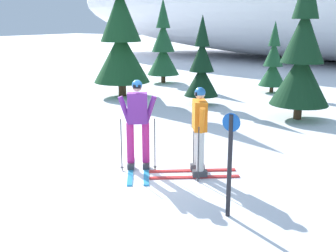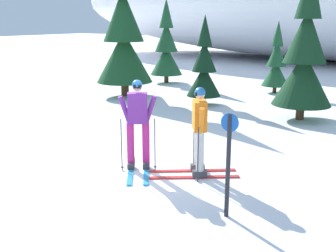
# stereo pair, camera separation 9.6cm
# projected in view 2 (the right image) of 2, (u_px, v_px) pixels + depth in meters

# --- Properties ---
(ground_plane) EXTENTS (120.00, 120.00, 0.00)m
(ground_plane) POSITION_uv_depth(u_px,v_px,m) (126.00, 168.00, 8.46)
(ground_plane) COLOR white
(skier_purple_jacket) EXTENTS (1.27, 1.56, 1.84)m
(skier_purple_jacket) POSITION_uv_depth(u_px,v_px,m) (138.00, 123.00, 8.19)
(skier_purple_jacket) COLOR #2893CC
(skier_purple_jacket) RESTS_ON ground
(skier_orange_jacket) EXTENTS (1.69, 1.39, 1.74)m
(skier_orange_jacket) POSITION_uv_depth(u_px,v_px,m) (199.00, 130.00, 7.90)
(skier_orange_jacket) COLOR red
(skier_orange_jacket) RESTS_ON ground
(pine_tree_far_left) EXTENTS (1.52, 1.52, 3.93)m
(pine_tree_far_left) POSITION_uv_depth(u_px,v_px,m) (166.00, 48.00, 19.47)
(pine_tree_far_left) COLOR #47301E
(pine_tree_far_left) RESTS_ON ground
(pine_tree_left) EXTENTS (2.19, 2.19, 5.67)m
(pine_tree_left) POSITION_uv_depth(u_px,v_px,m) (124.00, 35.00, 15.86)
(pine_tree_left) COLOR #47301E
(pine_tree_left) RESTS_ON ground
(pine_tree_center_left) EXTENTS (1.21, 1.21, 3.14)m
(pine_tree_center_left) POSITION_uv_depth(u_px,v_px,m) (204.00, 68.00, 14.49)
(pine_tree_center_left) COLOR #47301E
(pine_tree_center_left) RESTS_ON ground
(pine_tree_center) EXTENTS (1.13, 1.13, 2.92)m
(pine_tree_center) POSITION_uv_depth(u_px,v_px,m) (276.00, 63.00, 16.87)
(pine_tree_center) COLOR #47301E
(pine_tree_center) RESTS_ON ground
(pine_tree_center_right) EXTENTS (1.76, 1.76, 4.56)m
(pine_tree_center_right) POSITION_uv_depth(u_px,v_px,m) (305.00, 56.00, 12.13)
(pine_tree_center_right) COLOR #47301E
(pine_tree_center_right) RESTS_ON ground
(trail_marker_post) EXTENTS (0.28, 0.07, 1.64)m
(trail_marker_post) POSITION_uv_depth(u_px,v_px,m) (228.00, 160.00, 6.19)
(trail_marker_post) COLOR black
(trail_marker_post) RESTS_ON ground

